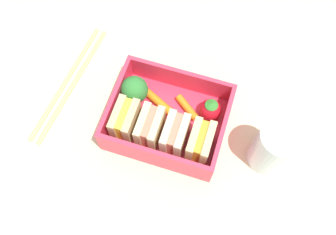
% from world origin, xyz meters
% --- Properties ---
extents(ground_plane, '(1.20, 1.20, 0.02)m').
position_xyz_m(ground_plane, '(0.00, 0.00, -0.01)').
color(ground_plane, beige).
extents(bento_tray, '(0.16, 0.13, 0.01)m').
position_xyz_m(bento_tray, '(0.00, 0.00, 0.01)').
color(bento_tray, '#E2314C').
rests_on(bento_tray, ground_plane).
extents(bento_rim, '(0.16, 0.13, 0.04)m').
position_xyz_m(bento_rim, '(0.00, 0.00, 0.03)').
color(bento_rim, '#E2314C').
rests_on(bento_rim, bento_tray).
extents(sandwich_left, '(0.03, 0.05, 0.05)m').
position_xyz_m(sandwich_left, '(-0.05, 0.02, 0.04)').
color(sandwich_left, '#E1BA7E').
rests_on(sandwich_left, bento_tray).
extents(sandwich_center_left, '(0.03, 0.05, 0.05)m').
position_xyz_m(sandwich_center_left, '(-0.02, 0.02, 0.04)').
color(sandwich_center_left, beige).
rests_on(sandwich_center_left, bento_tray).
extents(sandwich_center, '(0.03, 0.05, 0.05)m').
position_xyz_m(sandwich_center, '(0.02, 0.02, 0.04)').
color(sandwich_center, beige).
rests_on(sandwich_center, bento_tray).
extents(sandwich_center_right, '(0.03, 0.05, 0.05)m').
position_xyz_m(sandwich_center_right, '(0.05, 0.02, 0.04)').
color(sandwich_center_right, tan).
rests_on(sandwich_center_right, bento_tray).
extents(strawberry_far_left, '(0.03, 0.03, 0.04)m').
position_xyz_m(strawberry_far_left, '(-0.05, -0.03, 0.03)').
color(strawberry_far_left, red).
rests_on(strawberry_far_left, bento_tray).
extents(carrot_stick_far_left, '(0.04, 0.03, 0.01)m').
position_xyz_m(carrot_stick_far_left, '(-0.02, -0.03, 0.02)').
color(carrot_stick_far_left, orange).
rests_on(carrot_stick_far_left, bento_tray).
extents(carrot_stick_left, '(0.05, 0.03, 0.01)m').
position_xyz_m(carrot_stick_left, '(0.02, -0.02, 0.02)').
color(carrot_stick_left, orange).
rests_on(carrot_stick_left, bento_tray).
extents(broccoli_floret, '(0.04, 0.04, 0.05)m').
position_xyz_m(broccoli_floret, '(0.06, -0.02, 0.04)').
color(broccoli_floret, '#82C971').
rests_on(broccoli_floret, bento_tray).
extents(chopstick_pair, '(0.04, 0.21, 0.01)m').
position_xyz_m(chopstick_pair, '(0.16, -0.02, 0.00)').
color(chopstick_pair, tan).
rests_on(chopstick_pair, ground_plane).
extents(drinking_glass, '(0.05, 0.05, 0.09)m').
position_xyz_m(drinking_glass, '(-0.14, 0.01, 0.04)').
color(drinking_glass, silver).
rests_on(drinking_glass, ground_plane).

